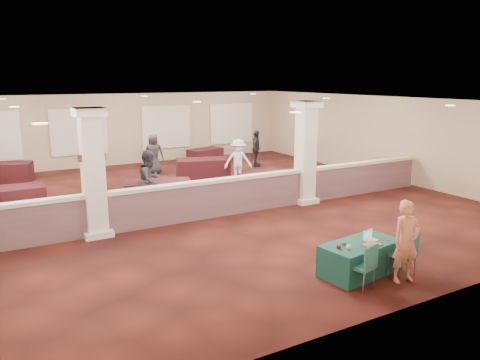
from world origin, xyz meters
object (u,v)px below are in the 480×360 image
far_table_back_center (203,169)px  attendee_a (150,180)px  far_table_back_right (205,156)px  far_table_front_center (158,194)px  far_table_front_left (10,201)px  far_table_front_right (264,182)px  attendee_b (238,161)px  conf_chair_main (407,251)px  near_table (360,258)px  attendee_d (154,154)px  woman (406,241)px  attendee_c (256,148)px  conf_chair_side (365,263)px  far_table_back_left (6,172)px

far_table_back_center → attendee_a: 4.37m
far_table_back_center → attendee_a: (-3.15, -3.00, 0.48)m
far_table_back_right → attendee_a: (-4.81, -6.30, 0.56)m
far_table_front_center → far_table_back_right: 7.68m
far_table_front_left → far_table_front_right: (7.87, -1.44, -0.04)m
far_table_front_left → far_table_front_right: 8.00m
far_table_front_center → attendee_b: (3.87, 1.87, 0.42)m
conf_chair_main → near_table: bearing=121.7°
far_table_front_right → attendee_d: 5.41m
woman → attendee_c: woman is taller
conf_chair_side → woman: 0.98m
conf_chair_main → far_table_back_left: 14.99m
far_table_front_right → attendee_a: (-4.13, -0.10, 0.54)m
conf_chair_main → far_table_back_left: (-6.34, 13.58, -0.18)m
far_table_back_left → woman: bearing=-65.8°
far_table_front_left → attendee_b: size_ratio=1.17×
conf_chair_side → attendee_c: 12.64m
far_table_front_left → far_table_back_center: far_table_back_center is taller
conf_chair_main → woman: (-0.19, -0.12, 0.27)m
far_table_back_right → attendee_a: bearing=-127.4°
near_table → woman: woman is taller
conf_chair_main → attendee_d: (-0.92, 12.27, 0.29)m
far_table_front_right → attendee_a: attendee_a is taller
far_table_front_left → attendee_a: attendee_a is taller
far_table_front_center → attendee_c: size_ratio=1.24×
near_table → far_table_back_left: far_table_back_left is taller
conf_chair_side → attendee_d: 12.28m
conf_chair_main → far_table_front_center: 7.80m
conf_chair_main → far_table_front_left: bearing=109.2°
far_table_front_left → far_table_back_center: size_ratio=0.96×
attendee_a → attendee_d: 5.33m
far_table_front_right → far_table_back_left: 9.87m
far_table_back_center → attendee_b: attendee_b is taller
far_table_front_center → attendee_a: (-0.28, -0.10, 0.49)m
far_table_back_center → near_table: bearing=-96.1°
conf_chair_main → far_table_front_left: 10.98m
attendee_c → far_table_back_center: bearing=154.9°
conf_chair_main → conf_chair_side: conf_chair_main is taller
far_table_front_center → attendee_a: attendee_a is taller
attendee_b → far_table_back_left: bearing=169.7°
conf_chair_side → far_table_back_left: bearing=96.2°
attendee_b → conf_chair_main: bearing=-79.3°
far_table_back_center → attendee_b: (1.00, -1.03, 0.41)m
conf_chair_main → far_table_back_left: conf_chair_main is taller
woman → far_table_back_right: (2.22, 13.70, -0.48)m
far_table_front_center → attendee_a: bearing=-160.1°
attendee_c → far_table_front_left: bearing=147.4°
conf_chair_main → conf_chair_side: 1.12m
far_table_back_right → far_table_back_center: bearing=-116.8°
far_table_front_center → far_table_front_right: 3.85m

